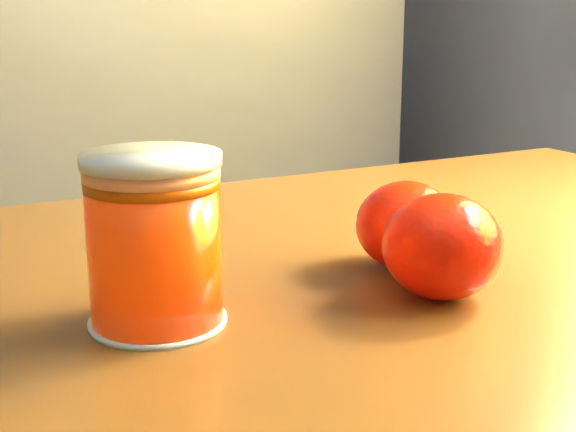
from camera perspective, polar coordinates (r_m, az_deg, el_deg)
table at (r=0.61m, az=7.71°, el=-11.90°), size 0.98×0.71×0.70m
juice_glass at (r=0.47m, az=-9.47°, el=-1.80°), size 0.08×0.08×0.10m
orange_front at (r=0.52m, az=10.91°, el=-2.14°), size 0.08×0.08×0.07m
orange_back at (r=0.57m, az=8.38°, el=-0.65°), size 0.08×0.08×0.06m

